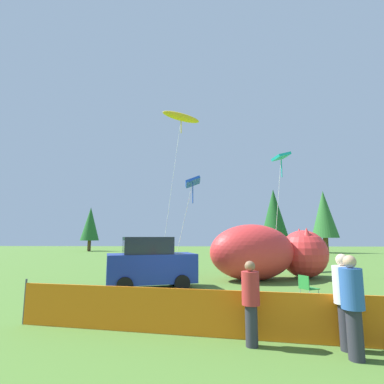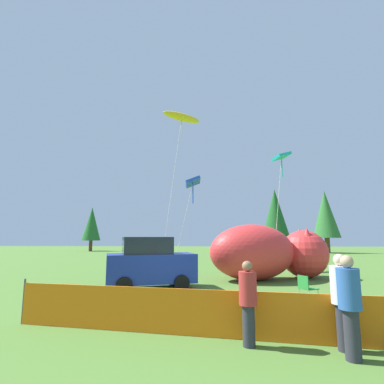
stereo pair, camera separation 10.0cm
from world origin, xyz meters
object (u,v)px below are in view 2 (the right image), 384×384
Objects in this scene: spectator_in_red_shirt at (342,297)px; kite_teal_diamond at (281,158)px; inflatable_cat at (268,254)px; spectator_in_green_shirt at (350,302)px; parked_car at (150,263)px; kite_yellow_hero at (182,118)px; spectator_in_yellow_shirt at (248,299)px; kite_blue_box at (193,183)px; folding_chair at (306,286)px.

kite_teal_diamond is at bearing 81.09° from spectator_in_red_shirt.
spectator_in_red_shirt is at bearing -98.91° from kite_teal_diamond.
spectator_in_green_shirt is (-0.52, -10.45, -0.30)m from inflatable_cat.
parked_car is 0.35× the size of kite_yellow_hero.
parked_car is 9.04m from spectator_in_green_shirt.
parked_car is 0.59× the size of inflatable_cat.
spectator_in_yellow_shirt is 0.24× the size of kite_teal_diamond.
spectator_in_green_shirt is 0.32× the size of kite_blue_box.
parked_car is at bearing 130.72° from folding_chair.
kite_blue_box reaches higher than inflatable_cat.
inflatable_cat is 9.99m from spectator_in_red_shirt.
folding_chair is (6.00, -2.36, -0.56)m from parked_car.
spectator_in_green_shirt is 13.09m from kite_blue_box.
kite_blue_box is at bearing -176.54° from kite_teal_diamond.
spectator_in_green_shirt is 19.43m from kite_yellow_hero.
spectator_in_yellow_shirt is (-2.34, -9.83, -0.39)m from inflatable_cat.
spectator_in_green_shirt is 0.48m from spectator_in_red_shirt.
parked_car is 4.60× the size of folding_chair.
spectator_in_red_shirt is at bearing -71.27° from parked_car.
folding_chair is 5.50m from inflatable_cat.
kite_teal_diamond is (6.51, -3.70, -4.31)m from kite_yellow_hero.
spectator_in_yellow_shirt is at bearing -81.16° from kite_blue_box.
parked_car is 0.71× the size of kite_blue_box.
kite_teal_diamond is at bearing 3.46° from kite_blue_box.
inflatable_cat is at bearing 76.59° from spectator_in_yellow_shirt.
spectator_in_red_shirt is 13.22m from kite_teal_diamond.
parked_car reaches higher than spectator_in_yellow_shirt.
spectator_in_yellow_shirt is at bearing -107.89° from kite_teal_diamond.
kite_teal_diamond reaches higher than kite_blue_box.
kite_blue_box is (-3.56, 11.79, 4.41)m from spectator_in_green_shirt.
kite_teal_diamond reaches higher than folding_chair.
spectator_in_yellow_shirt is 1.90m from spectator_in_red_shirt.
parked_car is at bearing -172.27° from inflatable_cat.
spectator_in_green_shirt is (5.23, -7.37, -0.05)m from parked_car.
folding_chair is 5.10m from spectator_in_green_shirt.
inflatable_cat is 0.60× the size of kite_yellow_hero.
kite_yellow_hero is (0.61, 8.45, 10.24)m from parked_car.
spectator_in_green_shirt is at bearing -73.40° from parked_car.
spectator_in_yellow_shirt is 0.92× the size of spectator_in_red_shirt.
spectator_in_green_shirt is at bearing -98.85° from kite_teal_diamond.
spectator_in_green_shirt is 1.00× the size of spectator_in_red_shirt.
parked_car is 8.70m from spectator_in_red_shirt.
folding_chair is 4.62m from spectator_in_red_shirt.
kite_teal_diamond is (3.71, 11.50, 6.07)m from spectator_in_yellow_shirt.
kite_yellow_hero reaches higher than parked_car.
folding_chair is at bearing 81.33° from spectator_in_green_shirt.
parked_car is at bearing -94.15° from kite_yellow_hero.
spectator_in_yellow_shirt is at bearing -148.34° from folding_chair.
spectator_in_yellow_shirt is (-2.59, -4.40, 0.42)m from folding_chair.
kite_blue_box is at bearing -75.29° from kite_yellow_hero.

